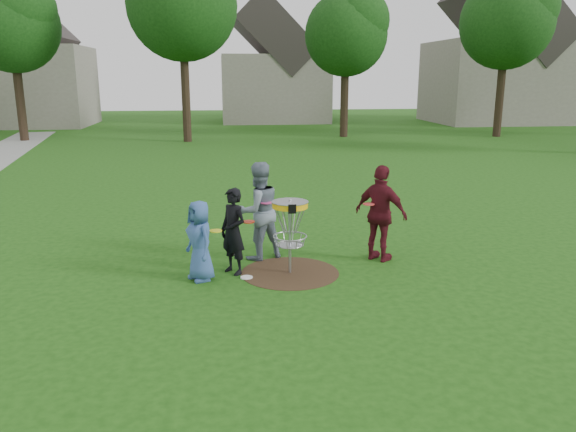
{
  "coord_description": "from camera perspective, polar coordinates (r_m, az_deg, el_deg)",
  "views": [
    {
      "loc": [
        -1.18,
        -9.64,
        3.52
      ],
      "look_at": [
        0.0,
        0.3,
        1.0
      ],
      "focal_mm": 35.0,
      "sensor_mm": 36.0,
      "label": 1
    }
  ],
  "objects": [
    {
      "name": "disc_golf_basket",
      "position": [
        10.03,
        0.2,
        -0.31
      ],
      "size": [
        0.66,
        0.67,
        1.38
      ],
      "color": "#9EA0A5",
      "rests_on": "ground"
    },
    {
      "name": "disc_on_grass",
      "position": [
        10.1,
        -4.23,
        -6.24
      ],
      "size": [
        0.22,
        0.22,
        0.02
      ],
      "primitive_type": "cylinder",
      "color": "white",
      "rests_on": "ground"
    },
    {
      "name": "dirt_patch",
      "position": [
        10.33,
        0.2,
        -5.77
      ],
      "size": [
        1.8,
        1.8,
        0.01
      ],
      "primitive_type": "cylinder",
      "color": "#47331E",
      "rests_on": "ground"
    },
    {
      "name": "house_row",
      "position": [
        43.13,
        1.21,
        14.94
      ],
      "size": [
        44.5,
        10.65,
        11.62
      ],
      "color": "gray",
      "rests_on": "ground"
    },
    {
      "name": "ground",
      "position": [
        10.33,
        0.2,
        -5.79
      ],
      "size": [
        100.0,
        100.0,
        0.0
      ],
      "primitive_type": "plane",
      "color": "#19470F",
      "rests_on": "ground"
    },
    {
      "name": "player_black",
      "position": [
        10.14,
        -5.59,
        -1.56
      ],
      "size": [
        0.66,
        0.68,
        1.58
      ],
      "primitive_type": "imported",
      "rotation": [
        0.0,
        0.0,
        -0.88
      ],
      "color": "black",
      "rests_on": "ground"
    },
    {
      "name": "player_maroon",
      "position": [
        10.91,
        9.42,
        0.25
      ],
      "size": [
        1.09,
        1.11,
        1.87
      ],
      "primitive_type": "imported",
      "rotation": [
        0.0,
        0.0,
        2.34
      ],
      "color": "#56131D",
      "rests_on": "ground"
    },
    {
      "name": "held_discs",
      "position": [
        10.27,
        -1.2,
        0.16
      ],
      "size": [
        3.1,
        1.03,
        0.32
      ],
      "color": "yellow",
      "rests_on": "ground"
    },
    {
      "name": "tree_row",
      "position": [
        30.47,
        -3.91,
        19.14
      ],
      "size": [
        51.2,
        17.42,
        9.9
      ],
      "color": "#38281C",
      "rests_on": "ground"
    },
    {
      "name": "player_grey",
      "position": [
        10.9,
        -3.04,
        0.52
      ],
      "size": [
        1.15,
        1.04,
        1.92
      ],
      "primitive_type": "imported",
      "rotation": [
        0.0,
        0.0,
        3.56
      ],
      "color": "slate",
      "rests_on": "ground"
    },
    {
      "name": "player_blue",
      "position": [
        9.91,
        -8.94,
        -2.49
      ],
      "size": [
        0.73,
        0.83,
        1.43
      ],
      "primitive_type": "imported",
      "rotation": [
        0.0,
        0.0,
        -1.08
      ],
      "color": "#355693",
      "rests_on": "ground"
    }
  ]
}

